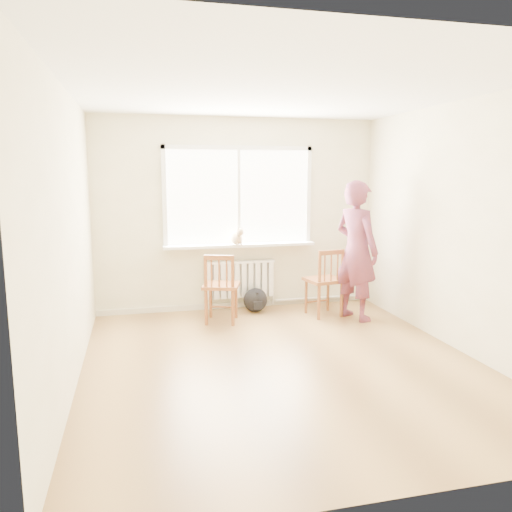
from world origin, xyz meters
TOP-DOWN VIEW (x-y plane):
  - floor at (0.00, 0.00)m, footprint 4.50×4.50m
  - ceiling at (0.00, 0.00)m, footprint 4.50×4.50m
  - back_wall at (0.00, 2.25)m, footprint 4.00×0.01m
  - window at (0.00, 2.22)m, footprint 2.12×0.05m
  - windowsill at (0.00, 2.14)m, footprint 2.15×0.22m
  - radiator at (0.00, 2.16)m, footprint 1.00×0.12m
  - heating_pipe at (1.25, 2.19)m, footprint 1.40×0.04m
  - baseboard at (0.00, 2.23)m, footprint 4.00×0.03m
  - chair_left at (-0.38, 1.55)m, footprint 0.56×0.55m
  - chair_right at (1.06, 1.52)m, footprint 0.53×0.51m
  - person at (1.40, 1.33)m, footprint 0.67×0.79m
  - cat at (-0.06, 2.05)m, footprint 0.22×0.39m
  - backpack at (0.18, 1.95)m, footprint 0.38×0.31m

SIDE VIEW (x-z plane):
  - floor at x=0.00m, z-range 0.00..0.00m
  - baseboard at x=0.00m, z-range 0.00..0.08m
  - heating_pipe at x=1.25m, z-range 0.06..0.10m
  - backpack at x=0.18m, z-range 0.00..0.34m
  - radiator at x=0.00m, z-range 0.16..0.71m
  - chair_left at x=-0.38m, z-range 0.00..0.92m
  - chair_right at x=1.06m, z-range 0.00..0.94m
  - person at x=1.40m, z-range 0.00..1.84m
  - windowsill at x=0.00m, z-range 0.91..0.95m
  - cat at x=-0.06m, z-range 0.93..1.19m
  - back_wall at x=0.00m, z-range 0.00..2.70m
  - window at x=0.00m, z-range 0.95..2.37m
  - ceiling at x=0.00m, z-range 2.70..2.70m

